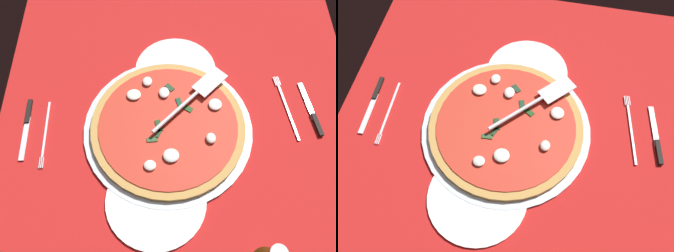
% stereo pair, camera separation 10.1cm
% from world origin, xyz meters
% --- Properties ---
extents(ground_plane, '(0.99, 0.99, 0.01)m').
position_xyz_m(ground_plane, '(0.00, 0.00, -0.00)').
color(ground_plane, '#B01B1A').
extents(checker_pattern, '(0.99, 0.99, 0.00)m').
position_xyz_m(checker_pattern, '(0.00, 0.00, 0.00)').
color(checker_pattern, silver).
rests_on(checker_pattern, ground_plane).
extents(pizza_pan, '(0.45, 0.45, 0.01)m').
position_xyz_m(pizza_pan, '(-0.02, 0.03, 0.01)').
color(pizza_pan, silver).
rests_on(pizza_pan, ground_plane).
extents(dinner_plate_left, '(0.25, 0.25, 0.01)m').
position_xyz_m(dinner_plate_left, '(-0.22, 0.06, 0.01)').
color(dinner_plate_left, white).
rests_on(dinner_plate_left, ground_plane).
extents(dinner_plate_right, '(0.24, 0.24, 0.01)m').
position_xyz_m(dinner_plate_right, '(0.18, 0.01, 0.01)').
color(dinner_plate_right, white).
rests_on(dinner_plate_right, ground_plane).
extents(pizza, '(0.41, 0.41, 0.03)m').
position_xyz_m(pizza, '(-0.02, 0.03, 0.02)').
color(pizza, '#BB8B45').
rests_on(pizza, pizza_pan).
extents(pizza_server, '(0.22, 0.21, 0.01)m').
position_xyz_m(pizza_server, '(0.06, -0.03, 0.04)').
color(pizza_server, silver).
rests_on(pizza_server, pizza).
extents(place_setting_near, '(0.21, 0.16, 0.01)m').
position_xyz_m(place_setting_near, '(0.04, -0.33, 0.00)').
color(place_setting_near, white).
rests_on(place_setting_near, ground_plane).
extents(place_setting_far, '(0.21, 0.12, 0.01)m').
position_xyz_m(place_setting_far, '(-0.01, 0.39, 0.00)').
color(place_setting_far, white).
rests_on(place_setting_far, ground_plane).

